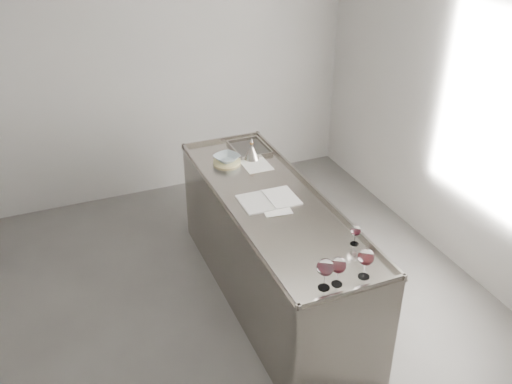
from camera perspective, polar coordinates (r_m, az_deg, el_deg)
name	(u,v)px	position (r m, az deg, el deg)	size (l,w,h in m)	color
room_shell	(223,176)	(3.76, -3.30, 1.59)	(4.54, 5.04, 2.84)	#4E4C49
counter	(272,250)	(4.65, 1.62, -5.80)	(0.77, 2.42, 0.97)	gray
wine_glass_left	(325,268)	(3.46, 6.94, -7.56)	(0.11, 0.11, 0.21)	white
wine_glass_middle	(338,266)	(3.50, 8.23, -7.31)	(0.10, 0.10, 0.20)	white
wine_glass_right	(366,258)	(3.59, 10.93, -6.48)	(0.10, 0.10, 0.20)	white
wine_glass_small	(356,231)	(3.90, 9.94, -3.89)	(0.07, 0.07, 0.15)	white
notebook	(269,200)	(4.38, 1.29, -0.80)	(0.44, 0.31, 0.02)	white
loose_paper_top	(255,164)	(4.93, -0.07, 2.84)	(0.22, 0.32, 0.00)	silver
loose_paper_under	(274,206)	(4.32, 1.84, -1.36)	(0.21, 0.30, 0.00)	white
trivet	(227,162)	(4.96, -2.93, 3.05)	(0.24, 0.24, 0.02)	beige
ceramic_bowl	(227,158)	(4.94, -2.94, 3.42)	(0.21, 0.21, 0.05)	#90A0A8
wine_funnel	(252,153)	(4.99, -0.43, 3.95)	(0.14, 0.14, 0.20)	gray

